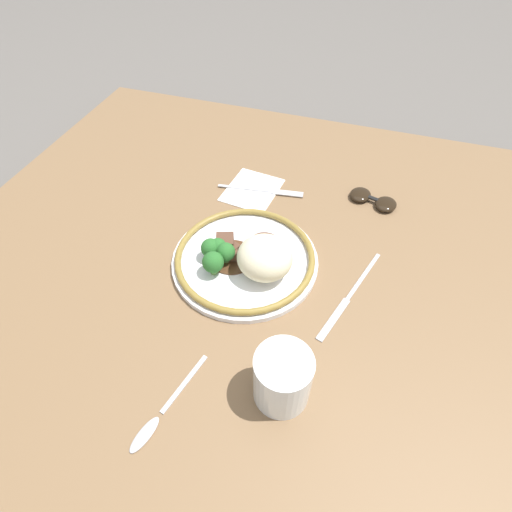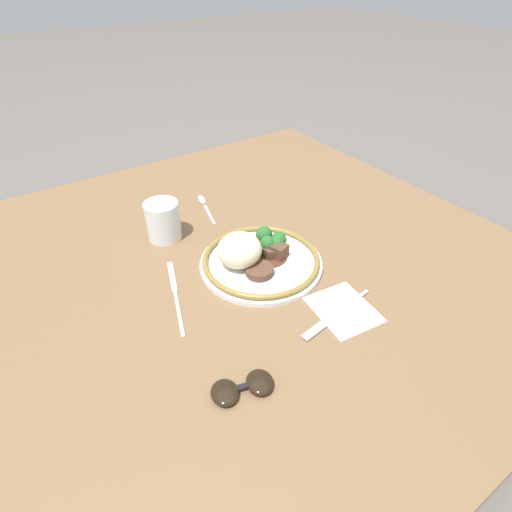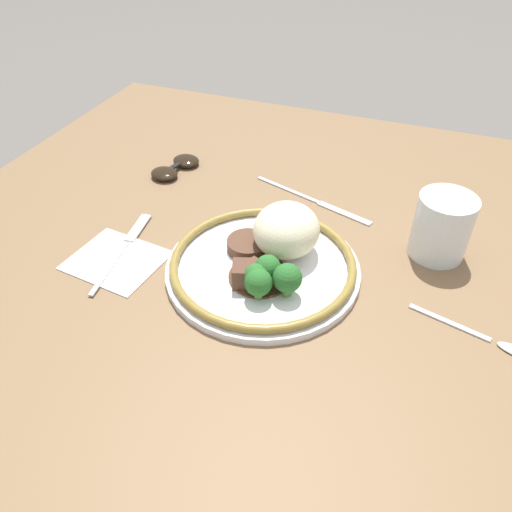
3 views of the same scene
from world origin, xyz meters
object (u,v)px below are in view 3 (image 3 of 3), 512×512
object	(u,v)px
knife	(316,201)
spoon	(502,345)
sunglasses	(175,167)
plate	(269,257)
juice_glass	(441,228)
fork	(127,243)

from	to	relation	value
knife	spoon	distance (m)	0.36
spoon	sunglasses	xyz separation A→B (m)	(-0.55, 0.23, 0.01)
spoon	sunglasses	size ratio (longest dim) A/B	1.46
plate	sunglasses	xyz separation A→B (m)	(-0.25, 0.20, -0.02)
plate	juice_glass	world-z (taller)	juice_glass
plate	knife	distance (m)	0.19
juice_glass	knife	distance (m)	0.21
plate	fork	size ratio (longest dim) A/B	1.42
spoon	fork	bearing A→B (deg)	-166.57
knife	sunglasses	bearing A→B (deg)	-163.67
knife	plate	bearing A→B (deg)	-76.64
plate	spoon	xyz separation A→B (m)	(0.30, -0.03, -0.02)
plate	knife	world-z (taller)	plate
fork	sunglasses	distance (m)	0.22
juice_glass	fork	world-z (taller)	juice_glass
juice_glass	spoon	size ratio (longest dim) A/B	0.58
fork	knife	distance (m)	0.31
plate	spoon	distance (m)	0.31
juice_glass	spoon	distance (m)	0.18
plate	sunglasses	distance (m)	0.32
fork	spoon	xyz separation A→B (m)	(0.52, -0.01, -0.00)
spoon	sunglasses	bearing A→B (deg)	171.98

